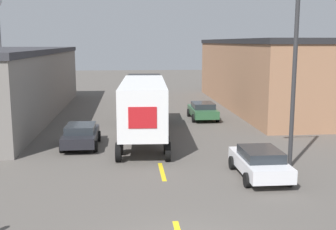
{
  "coord_description": "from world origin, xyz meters",
  "views": [
    {
      "loc": [
        -1.5,
        -10.69,
        5.93
      ],
      "look_at": [
        0.45,
        9.83,
        2.35
      ],
      "focal_mm": 45.0,
      "sensor_mm": 36.0,
      "label": 1
    }
  ],
  "objects_px": {
    "parked_car_right_far": "(203,110)",
    "parked_car_left_far": "(81,135)",
    "semi_truck": "(144,102)",
    "street_lamp": "(289,69)",
    "parked_car_right_near": "(260,162)"
  },
  "relations": [
    {
      "from": "parked_car_right_far",
      "to": "parked_car_left_far",
      "type": "bearing_deg",
      "value": -136.68
    },
    {
      "from": "semi_truck",
      "to": "street_lamp",
      "type": "xyz_separation_m",
      "value": [
        6.48,
        -7.1,
        2.45
      ]
    },
    {
      "from": "parked_car_left_far",
      "to": "parked_car_right_near",
      "type": "distance_m",
      "value": 10.6
    },
    {
      "from": "parked_car_right_far",
      "to": "semi_truck",
      "type": "bearing_deg",
      "value": -129.18
    },
    {
      "from": "parked_car_right_near",
      "to": "parked_car_left_far",
      "type": "bearing_deg",
      "value": 143.14
    },
    {
      "from": "parked_car_right_far",
      "to": "parked_car_right_near",
      "type": "relative_size",
      "value": 1.0
    },
    {
      "from": "parked_car_right_near",
      "to": "street_lamp",
      "type": "height_order",
      "value": "street_lamp"
    },
    {
      "from": "parked_car_left_far",
      "to": "street_lamp",
      "type": "distance_m",
      "value": 12.0
    },
    {
      "from": "semi_truck",
      "to": "parked_car_right_far",
      "type": "relative_size",
      "value": 3.04
    },
    {
      "from": "semi_truck",
      "to": "parked_car_right_near",
      "type": "height_order",
      "value": "semi_truck"
    },
    {
      "from": "semi_truck",
      "to": "parked_car_right_far",
      "type": "xyz_separation_m",
      "value": [
        4.79,
        5.88,
        -1.53
      ]
    },
    {
      "from": "semi_truck",
      "to": "parked_car_right_far",
      "type": "height_order",
      "value": "semi_truck"
    },
    {
      "from": "semi_truck",
      "to": "parked_car_left_far",
      "type": "relative_size",
      "value": 3.04
    },
    {
      "from": "semi_truck",
      "to": "street_lamp",
      "type": "distance_m",
      "value": 9.92
    },
    {
      "from": "parked_car_left_far",
      "to": "street_lamp",
      "type": "bearing_deg",
      "value": -26.15
    }
  ]
}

